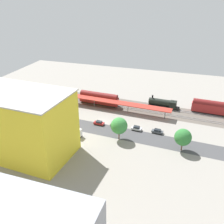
# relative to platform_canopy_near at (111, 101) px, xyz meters

# --- Properties ---
(ground_plane) EXTENTS (163.13, 163.13, 0.00)m
(ground_plane) POSITION_rel_platform_canopy_near_xyz_m (-0.53, 12.82, -4.08)
(ground_plane) COLOR gray
(ground_plane) RESTS_ON ground
(rail_bed) EXTENTS (102.61, 19.96, 0.01)m
(rail_bed) POSITION_rel_platform_canopy_near_xyz_m (-0.53, -6.92, -4.08)
(rail_bed) COLOR #5B544C
(rail_bed) RESTS_ON ground
(street_asphalt) EXTENTS (102.32, 15.17, 0.01)m
(street_asphalt) POSITION_rel_platform_canopy_near_xyz_m (-0.53, 18.72, -4.08)
(street_asphalt) COLOR #424244
(street_asphalt) RESTS_ON ground
(track_rails) EXTENTS (101.78, 13.55, 0.12)m
(track_rails) POSITION_rel_platform_canopy_near_xyz_m (-0.53, -6.92, -3.90)
(track_rails) COLOR #9E9EA8
(track_rails) RESTS_ON ground
(platform_canopy_near) EXTENTS (55.96, 7.73, 4.29)m
(platform_canopy_near) POSITION_rel_platform_canopy_near_xyz_m (0.00, 0.00, 0.00)
(platform_canopy_near) COLOR #A82D23
(platform_canopy_near) RESTS_ON ground
(locomotive) EXTENTS (14.47, 3.86, 5.39)m
(locomotive) POSITION_rel_platform_canopy_near_xyz_m (-23.11, -9.82, -2.14)
(locomotive) COLOR black
(locomotive) RESTS_ON ground
(passenger_coach) EXTENTS (18.70, 4.25, 6.20)m
(passenger_coach) POSITION_rel_platform_canopy_near_xyz_m (-44.84, -9.82, -0.83)
(passenger_coach) COLOR black
(passenger_coach) RESTS_ON ground
(freight_coach_far) EXTENTS (19.63, 4.31, 6.08)m
(freight_coach_far) POSITION_rel_platform_canopy_near_xyz_m (7.31, -4.02, -0.90)
(freight_coach_far) COLOR black
(freight_coach_far) RESTS_ON ground
(parked_car_0) EXTENTS (4.50, 2.09, 1.65)m
(parked_car_0) POSITION_rel_platform_canopy_near_xyz_m (-23.99, 14.84, -3.35)
(parked_car_0) COLOR black
(parked_car_0) RESTS_ON ground
(parked_car_1) EXTENTS (4.21, 2.19, 1.68)m
(parked_car_1) POSITION_rel_platform_canopy_near_xyz_m (-15.75, 15.10, -3.34)
(parked_car_1) COLOR black
(parked_car_1) RESTS_ON ground
(parked_car_2) EXTENTS (4.57, 2.16, 1.72)m
(parked_car_2) POSITION_rel_platform_canopy_near_xyz_m (-7.07, 14.93, -3.32)
(parked_car_2) COLOR black
(parked_car_2) RESTS_ON ground
(parked_car_3) EXTENTS (4.34, 2.09, 1.59)m
(parked_car_3) POSITION_rel_platform_canopy_near_xyz_m (0.00, 15.42, -3.37)
(parked_car_3) COLOR black
(parked_car_3) RESTS_ON ground
(construction_building) EXTENTS (35.37, 21.35, 21.53)m
(construction_building) POSITION_rel_platform_canopy_near_xyz_m (18.02, 41.45, 6.68)
(construction_building) COLOR yellow
(construction_building) RESTS_ON ground
(construction_roof_slab) EXTENTS (36.00, 21.98, 0.40)m
(construction_roof_slab) POSITION_rel_platform_canopy_near_xyz_m (18.02, 41.45, 17.65)
(construction_roof_slab) COLOR #ADA89E
(construction_roof_slab) RESTS_ON construction_building
(box_truck_0) EXTENTS (9.88, 3.24, 3.17)m
(box_truck_0) POSITION_rel_platform_canopy_near_xyz_m (13.26, 25.96, -2.52)
(box_truck_0) COLOR black
(box_truck_0) RESTS_ON ground
(box_truck_1) EXTENTS (9.82, 3.20, 3.29)m
(box_truck_1) POSITION_rel_platform_canopy_near_xyz_m (7.49, 26.78, -2.47)
(box_truck_1) COLOR black
(box_truck_1) RESTS_ON ground
(street_tree_0) EXTENTS (6.19, 6.19, 8.76)m
(street_tree_0) POSITION_rel_platform_canopy_near_xyz_m (-11.05, 23.67, 1.58)
(street_tree_0) COLOR brown
(street_tree_0) RESTS_ON ground
(street_tree_1) EXTENTS (5.26, 5.26, 7.49)m
(street_tree_1) POSITION_rel_platform_canopy_near_xyz_m (22.00, 22.88, 0.76)
(street_tree_1) COLOR brown
(street_tree_1) RESTS_ON ground
(street_tree_2) EXTENTS (5.87, 5.87, 8.22)m
(street_tree_2) POSITION_rel_platform_canopy_near_xyz_m (-33.78, 24.00, 1.19)
(street_tree_2) COLOR brown
(street_tree_2) RESTS_ON ground
(traffic_light) EXTENTS (0.50, 0.36, 7.27)m
(traffic_light) POSITION_rel_platform_canopy_near_xyz_m (14.79, 22.95, 0.69)
(traffic_light) COLOR #333333
(traffic_light) RESTS_ON ground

